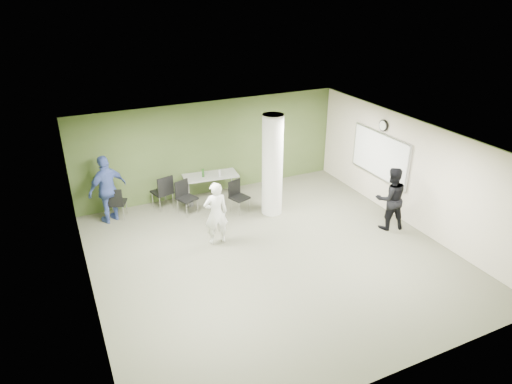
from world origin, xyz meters
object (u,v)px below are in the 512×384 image
chair_back_left (116,201)px  man_blue (108,189)px  folding_table (210,177)px  woman_white (216,213)px  man_black (391,198)px

chair_back_left → man_blue: 0.42m
folding_table → woman_white: bearing=-100.8°
chair_back_left → man_black: (6.32, -3.46, 0.30)m
folding_table → chair_back_left: (-2.74, -0.14, -0.15)m
folding_table → chair_back_left: 2.75m
woman_white → chair_back_left: bearing=-44.3°
man_black → man_blue: man_blue is taller
woman_white → man_black: (4.31, -1.19, 0.03)m
folding_table → man_black: size_ratio=0.97×
folding_table → man_blue: (-2.90, -0.15, 0.23)m
chair_back_left → woman_white: 3.04m
man_blue → folding_table: bearing=158.9°
chair_back_left → man_black: 7.21m
woman_white → man_blue: man_blue is taller
folding_table → chair_back_left: folding_table is taller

